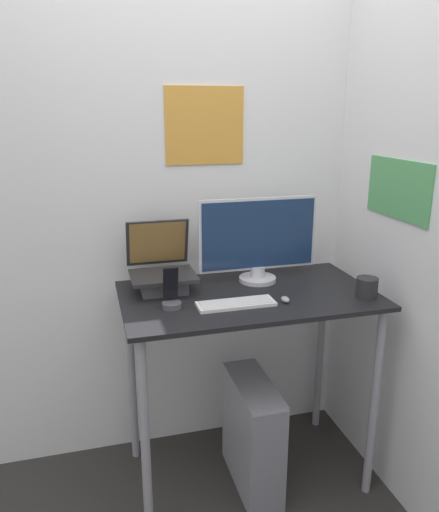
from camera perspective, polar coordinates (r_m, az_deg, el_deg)
wall_back at (r=2.45m, az=0.50°, el=7.05°), size 6.00×0.06×2.60m
wall_side_right at (r=2.11m, az=22.99°, el=4.15°), size 0.06×6.00×2.60m
desk at (r=2.23m, az=3.27°, el=-7.53°), size 1.10×0.63×0.93m
laptop at (r=2.21m, az=-6.58°, el=-1.98°), size 0.28×0.29×0.30m
monitor at (r=2.28m, az=4.44°, el=1.64°), size 0.55×0.17×0.39m
keyboard at (r=2.05m, az=1.89°, el=-5.46°), size 0.32×0.10×0.02m
mouse at (r=2.09m, az=7.52°, el=-4.95°), size 0.03×0.05×0.02m
cell_phone at (r=2.02m, az=-5.53°, el=-4.68°), size 0.08×0.08×0.17m
computer_tower at (r=2.45m, az=3.80°, el=-19.63°), size 0.16×0.45×0.53m
mug at (r=2.22m, az=16.49°, el=-3.45°), size 0.09×0.09×0.08m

